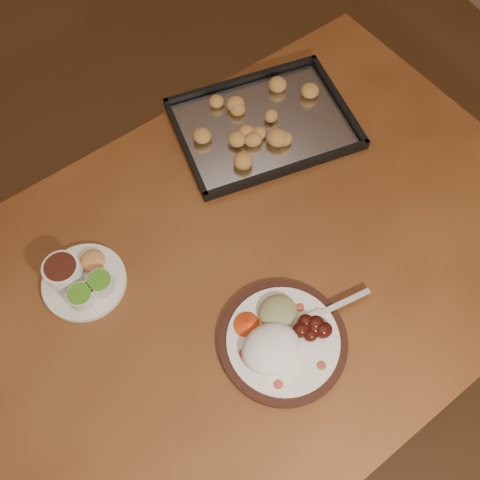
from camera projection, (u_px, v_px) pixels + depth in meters
ground at (182, 339)px, 1.81m from camera, size 4.00×4.00×0.00m
dining_table at (223, 299)px, 1.19m from camera, size 1.60×1.08×0.75m
dinner_plate at (280, 339)px, 1.02m from camera, size 0.33×0.25×0.06m
condiment_saucer at (80, 279)px, 1.08m from camera, size 0.17×0.17×0.06m
baking_tray at (264, 123)px, 1.28m from camera, size 0.45×0.36×0.04m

